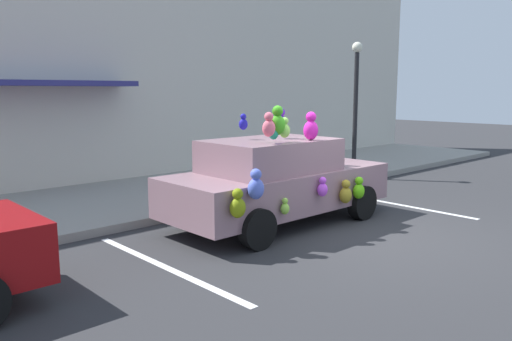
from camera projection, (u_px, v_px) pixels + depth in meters
name	position (u px, v px, depth m)	size (l,w,h in m)	color
ground_plane	(369.00, 235.00, 8.50)	(60.00, 60.00, 0.00)	#2D2D30
sidewalk	(193.00, 189.00, 12.10)	(24.00, 4.00, 0.15)	gray
storefront_building	(141.00, 59.00, 13.14)	(24.00, 1.25, 6.40)	beige
parking_stripe_front	(395.00, 204.00, 10.82)	(0.12, 3.60, 0.01)	silver
parking_stripe_rear	(165.00, 267.00, 6.96)	(0.12, 3.60, 0.01)	silver
plush_covered_car	(277.00, 180.00, 9.10)	(4.34, 2.08, 2.16)	gray
teddy_bear_on_sidewalk	(292.00, 173.00, 12.21)	(0.31, 0.26, 0.59)	beige
street_lamp_post	(356.00, 93.00, 13.57)	(0.28, 0.28, 3.51)	black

